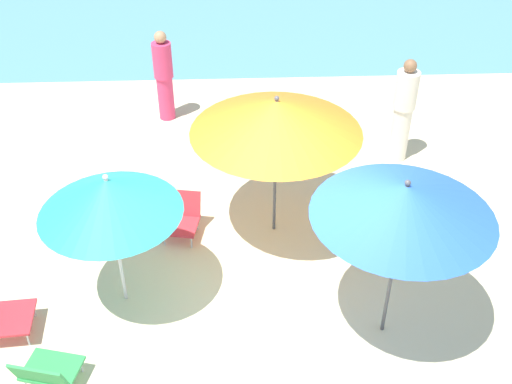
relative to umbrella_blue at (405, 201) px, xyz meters
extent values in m
plane|color=beige|center=(-1.38, 0.57, -1.81)|extent=(40.00, 40.00, 0.00)
cylinder|color=#4C4C51|center=(0.00, 0.00, -0.81)|extent=(0.04, 0.04, 1.99)
cone|color=blue|center=(0.00, 0.00, 0.00)|extent=(1.81, 1.81, 0.36)
sphere|color=#4C4C51|center=(0.00, 0.00, 0.21)|extent=(0.06, 0.06, 0.06)
cylinder|color=silver|center=(-2.93, 0.61, -0.95)|extent=(0.04, 0.04, 1.72)
cone|color=teal|center=(-2.93, 0.61, -0.30)|extent=(1.54, 1.54, 0.43)
sphere|color=silver|center=(-2.93, 0.61, -0.06)|extent=(0.06, 0.06, 0.06)
cylinder|color=#4C4C51|center=(-1.10, 1.81, -0.84)|extent=(0.04, 0.04, 1.94)
cone|color=orange|center=(-1.10, 1.81, -0.08)|extent=(2.10, 2.10, 0.42)
sphere|color=#4C4C51|center=(-1.10, 1.81, 0.16)|extent=(0.06, 0.06, 0.06)
cube|color=red|center=(-4.12, 0.14, -1.59)|extent=(0.55, 0.57, 0.03)
cylinder|color=silver|center=(-3.93, 0.36, -1.71)|extent=(0.02, 0.02, 0.21)
cylinder|color=silver|center=(-3.90, -0.06, -1.71)|extent=(0.02, 0.02, 0.21)
cube|color=teal|center=(0.12, 1.53, -1.55)|extent=(0.49, 0.53, 0.03)
cube|color=teal|center=(0.36, 1.51, -1.33)|extent=(0.20, 0.51, 0.42)
cylinder|color=silver|center=(-0.08, 1.34, -1.69)|extent=(0.02, 0.02, 0.25)
cylinder|color=silver|center=(-0.05, 1.74, -1.69)|extent=(0.02, 0.02, 0.25)
cylinder|color=silver|center=(0.28, 1.31, -1.69)|extent=(0.02, 0.02, 0.25)
cylinder|color=silver|center=(0.31, 1.71, -1.69)|extent=(0.02, 0.02, 0.25)
cube|color=red|center=(-2.33, 1.69, -1.60)|extent=(0.52, 0.53, 0.03)
cube|color=red|center=(-2.29, 1.93, -1.43)|extent=(0.47, 0.21, 0.35)
cylinder|color=silver|center=(-2.19, 1.48, -1.71)|extent=(0.02, 0.02, 0.19)
cylinder|color=silver|center=(-2.54, 1.54, -1.71)|extent=(0.02, 0.02, 0.19)
cylinder|color=silver|center=(-2.13, 1.84, -1.71)|extent=(0.02, 0.02, 0.19)
cylinder|color=silver|center=(-2.48, 1.90, -1.71)|extent=(0.02, 0.02, 0.19)
cube|color=#33934C|center=(-3.52, -0.54, -1.61)|extent=(0.64, 0.53, 0.03)
cube|color=#33934C|center=(-3.57, -0.76, -1.45)|extent=(0.57, 0.26, 0.32)
cylinder|color=silver|center=(-3.69, -0.33, -1.72)|extent=(0.02, 0.02, 0.19)
cylinder|color=silver|center=(-3.26, -0.44, -1.72)|extent=(0.02, 0.02, 0.19)
cylinder|color=silver|center=(0.94, 3.48, -1.37)|extent=(0.29, 0.29, 0.89)
cylinder|color=silver|center=(0.94, 3.48, -0.63)|extent=(0.34, 0.34, 0.58)
sphere|color=#896042|center=(0.94, 3.48, -0.25)|extent=(0.19, 0.19, 0.19)
cylinder|color=#DB3866|center=(-2.74, 4.91, -1.42)|extent=(0.27, 0.27, 0.77)
cylinder|color=#DB3866|center=(-2.74, 4.91, -0.74)|extent=(0.32, 0.32, 0.59)
sphere|color=tan|center=(-2.74, 4.91, -0.35)|extent=(0.20, 0.20, 0.20)
camera|label=1|loc=(-1.62, -4.67, 3.60)|focal=43.92mm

